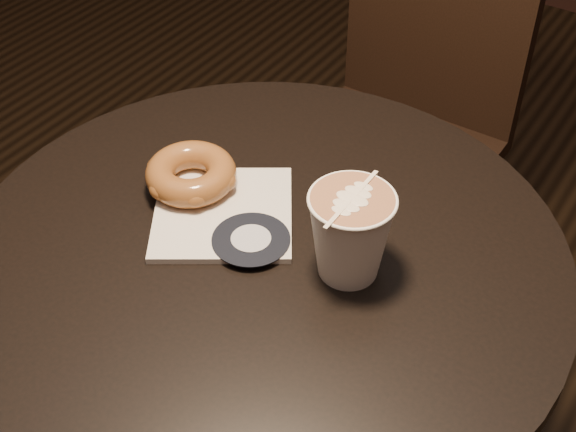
{
  "coord_description": "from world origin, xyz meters",
  "views": [
    {
      "loc": [
        0.38,
        -0.53,
        1.39
      ],
      "look_at": [
        0.01,
        0.03,
        0.79
      ],
      "focal_mm": 50.0,
      "sensor_mm": 36.0,
      "label": 1
    }
  ],
  "objects": [
    {
      "name": "cafe_table",
      "position": [
        0.0,
        0.0,
        0.55
      ],
      "size": [
        0.7,
        0.7,
        0.75
      ],
      "color": "black",
      "rests_on": "ground"
    },
    {
      "name": "latte_cup",
      "position": [
        0.1,
        0.02,
        0.8
      ],
      "size": [
        0.09,
        0.09,
        0.1
      ],
      "primitive_type": null,
      "color": "white",
      "rests_on": "cafe_table"
    },
    {
      "name": "pastry_bag",
      "position": [
        -0.07,
        0.02,
        0.75
      ],
      "size": [
        0.22,
        0.22,
        0.01
      ],
      "primitive_type": "cube",
      "rotation": [
        0.0,
        0.0,
        0.58
      ],
      "color": "silver",
      "rests_on": "cafe_table"
    },
    {
      "name": "doughnut",
      "position": [
        -0.13,
        0.04,
        0.78
      ],
      "size": [
        0.11,
        0.11,
        0.04
      ],
      "primitive_type": "torus",
      "color": "brown",
      "rests_on": "pastry_bag"
    },
    {
      "name": "chair",
      "position": [
        -0.14,
        0.71,
        0.53
      ],
      "size": [
        0.37,
        0.37,
        0.94
      ],
      "rotation": [
        0.0,
        0.0,
        -0.01
      ],
      "color": "black",
      "rests_on": "ground"
    }
  ]
}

